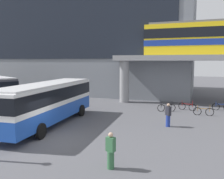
{
  "coord_description": "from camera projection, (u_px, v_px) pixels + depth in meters",
  "views": [
    {
      "loc": [
        8.7,
        -12.45,
        4.86
      ],
      "look_at": [
        0.99,
        8.93,
        2.2
      ],
      "focal_mm": 38.85,
      "sensor_mm": 36.0,
      "label": 1
    }
  ],
  "objects": [
    {
      "name": "bicycle_blue",
      "position": [
        222.0,
        107.0,
        23.98
      ],
      "size": [
        1.78,
        0.27,
        1.04
      ],
      "color": "black",
      "rests_on": "ground_plane"
    },
    {
      "name": "pedestrian_walking_across",
      "position": [
        111.0,
        152.0,
        10.94
      ],
      "size": [
        0.46,
        0.36,
        1.69
      ],
      "color": "#33663F",
      "rests_on": "ground_plane"
    },
    {
      "name": "pedestrian_near_building",
      "position": [
        168.0,
        116.0,
        18.0
      ],
      "size": [
        0.47,
        0.47,
        1.76
      ],
      "color": "navy",
      "rests_on": "ground_plane"
    },
    {
      "name": "bus_main",
      "position": [
        48.0,
        99.0,
        18.32
      ],
      "size": [
        3.38,
        11.2,
        3.22
      ],
      "color": "#1E4CB2",
      "rests_on": "ground_plane"
    },
    {
      "name": "bicycle_brown",
      "position": [
        203.0,
        111.0,
        21.8
      ],
      "size": [
        1.79,
        0.09,
        1.04
      ],
      "color": "black",
      "rests_on": "ground_plane"
    },
    {
      "name": "station_building",
      "position": [
        92.0,
        32.0,
        39.55
      ],
      "size": [
        31.83,
        15.3,
        19.25
      ],
      "color": "slate",
      "rests_on": "ground_plane"
    },
    {
      "name": "bicycle_black",
      "position": [
        166.0,
        108.0,
        23.55
      ],
      "size": [
        1.67,
        0.75,
        1.04
      ],
      "color": "black",
      "rests_on": "ground_plane"
    },
    {
      "name": "bicycle_red",
      "position": [
        187.0,
        107.0,
        24.14
      ],
      "size": [
        1.73,
        0.56,
        1.04
      ],
      "color": "black",
      "rests_on": "ground_plane"
    },
    {
      "name": "ground_plane",
      "position": [
        106.0,
        110.0,
        24.47
      ],
      "size": [
        120.0,
        120.0,
        0.0
      ],
      "primitive_type": "plane",
      "color": "#515156"
    }
  ]
}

